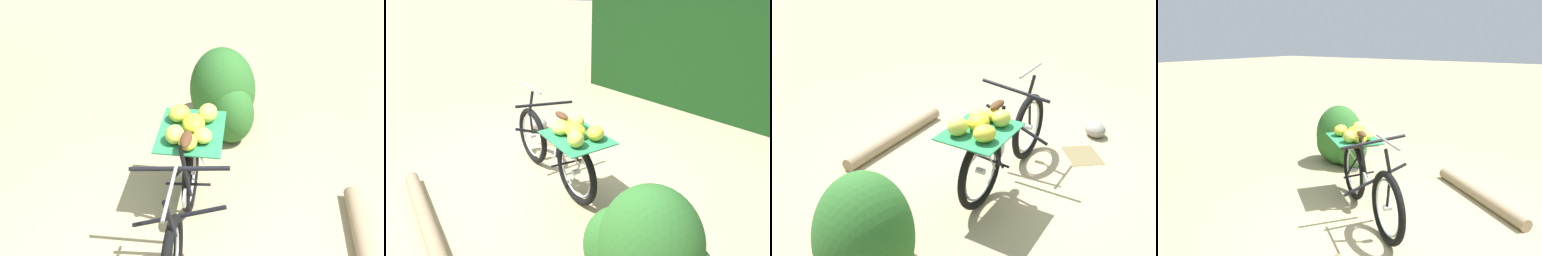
# 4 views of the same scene
# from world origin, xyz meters

# --- Properties ---
(ground_plane) EXTENTS (60.00, 60.00, 0.00)m
(ground_plane) POSITION_xyz_m (0.00, 0.00, 0.00)
(ground_plane) COLOR tan
(bicycle) EXTENTS (1.59, 1.33, 1.03)m
(bicycle) POSITION_xyz_m (0.24, -0.36, 0.51)
(bicycle) COLOR black
(bicycle) RESTS_ON ground_plane
(fallen_log) EXTENTS (1.34, 1.10, 0.15)m
(fallen_log) POSITION_xyz_m (-0.79, -1.40, 0.07)
(fallen_log) COLOR #937A5B
(fallen_log) RESTS_ON ground_plane
(shrub_cluster) EXTENTS (1.00, 0.68, 0.95)m
(shrub_cluster) POSITION_xyz_m (1.43, -1.52, 0.42)
(shrub_cluster) COLOR #2D6628
(shrub_cluster) RESTS_ON ground_plane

